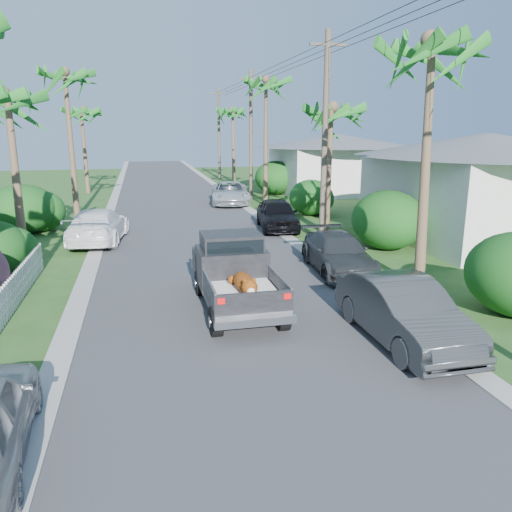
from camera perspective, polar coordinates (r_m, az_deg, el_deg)
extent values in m
plane|color=#2C501E|center=(9.73, 2.75, -16.44)|extent=(120.00, 120.00, 0.00)
cube|color=#38383A|center=(33.49, -8.89, 5.58)|extent=(8.00, 100.00, 0.02)
cube|color=#A5A39E|center=(33.47, -16.28, 5.21)|extent=(0.60, 100.00, 0.06)
cube|color=#A5A39E|center=(34.05, -1.62, 5.92)|extent=(0.60, 100.00, 0.06)
cylinder|color=black|center=(12.40, -4.60, -7.47)|extent=(0.28, 0.76, 0.76)
cylinder|color=black|center=(12.74, 3.04, -6.85)|extent=(0.28, 0.76, 0.76)
cylinder|color=black|center=(15.45, -6.38, -3.09)|extent=(0.28, 0.76, 0.76)
cylinder|color=black|center=(15.72, -0.21, -2.69)|extent=(0.28, 0.76, 0.76)
cube|color=slate|center=(13.06, -1.34, -5.17)|extent=(1.90, 2.40, 0.24)
cube|color=slate|center=(12.79, -5.40, -3.85)|extent=(0.06, 2.40, 0.55)
cube|color=slate|center=(13.14, 2.59, -3.31)|extent=(0.06, 2.40, 0.55)
cube|color=black|center=(11.86, -0.20, -5.37)|extent=(1.92, 0.08, 0.52)
cube|color=silver|center=(11.86, -0.03, -7.58)|extent=(1.98, 0.18, 0.18)
cube|color=red|center=(11.63, -4.01, -5.17)|extent=(0.18, 0.05, 0.14)
cube|color=red|center=(11.96, 3.60, -4.60)|extent=(0.18, 0.05, 0.14)
cube|color=black|center=(14.66, -2.81, -1.24)|extent=(1.94, 1.65, 1.10)
cube|color=black|center=(14.48, -2.84, 1.55)|extent=(1.70, 1.35, 0.55)
cube|color=black|center=(13.85, -2.35, 0.83)|extent=(1.60, 0.05, 0.45)
cube|color=black|center=(15.89, -3.60, -0.58)|extent=(1.94, 1.20, 0.80)
cube|color=white|center=(12.99, -1.34, -4.34)|extent=(1.70, 2.10, 0.16)
ellipsoid|color=#DB5C12|center=(12.99, -1.44, -2.95)|extent=(0.48, 1.25, 0.43)
sphere|color=#DB5C12|center=(12.27, -0.74, -3.60)|extent=(0.40, 0.40, 0.40)
ellipsoid|color=white|center=(13.02, -1.44, -3.37)|extent=(0.32, 0.86, 0.18)
imported|color=#2E3234|center=(12.42, 16.45, -6.13)|extent=(1.65, 4.62, 1.52)
imported|color=#2E3133|center=(18.04, 9.34, 0.28)|extent=(2.22, 4.72, 1.33)
imported|color=black|center=(25.45, 2.44, 4.77)|extent=(2.35, 4.71, 1.54)
imported|color=silver|center=(34.35, -2.96, 7.19)|extent=(3.19, 5.68, 1.50)
imported|color=white|center=(23.52, -17.58, 3.31)|extent=(2.74, 5.48, 1.53)
cone|color=brown|center=(20.62, -25.71, 7.68)|extent=(0.36, 0.61, 6.21)
cone|color=brown|center=(30.28, -20.37, 11.57)|extent=(0.36, 0.36, 8.00)
cone|color=brown|center=(42.28, -18.99, 11.18)|extent=(0.36, 0.75, 6.51)
cone|color=brown|center=(16.51, 18.77, 9.30)|extent=(0.36, 0.73, 7.51)
cone|color=brown|center=(24.78, 8.29, 9.57)|extent=(0.36, 0.54, 6.01)
cone|color=brown|center=(35.10, 1.12, 12.85)|extent=(0.36, 0.36, 8.20)
cone|color=brown|center=(48.87, -2.61, 12.41)|extent=(0.36, 0.63, 6.81)
ellipsoid|color=#144717|center=(26.92, -25.10, 4.88)|extent=(3.20, 3.52, 2.40)
ellipsoid|color=#144717|center=(21.87, 14.83, 4.01)|extent=(3.00, 3.30, 2.50)
ellipsoid|color=#144717|center=(29.96, 6.32, 6.67)|extent=(2.60, 2.86, 2.10)
ellipsoid|color=#144717|center=(39.58, 2.24, 8.94)|extent=(3.20, 3.52, 2.60)
cube|color=white|center=(14.73, -26.87, -4.98)|extent=(0.10, 11.00, 1.00)
cube|color=silver|center=(25.40, 24.39, 6.07)|extent=(8.00, 9.00, 3.80)
cone|color=#595B60|center=(25.23, 24.95, 11.46)|extent=(6.48, 6.48, 1.00)
cube|color=silver|center=(41.13, 9.08, 9.67)|extent=(9.00, 8.00, 3.60)
cone|color=#595B60|center=(41.01, 9.21, 12.87)|extent=(6.48, 6.48, 1.00)
cylinder|color=brown|center=(22.48, 7.85, 12.95)|extent=(0.26, 0.26, 9.00)
cube|color=brown|center=(22.74, 8.21, 22.82)|extent=(1.60, 0.10, 0.10)
cylinder|color=brown|center=(36.90, -0.58, 13.54)|extent=(0.26, 0.26, 9.00)
cube|color=brown|center=(37.06, -0.60, 19.58)|extent=(1.60, 0.10, 0.10)
cylinder|color=brown|center=(51.65, -4.26, 13.71)|extent=(0.26, 0.26, 9.00)
cube|color=brown|center=(51.76, -4.34, 18.03)|extent=(1.60, 0.10, 0.10)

